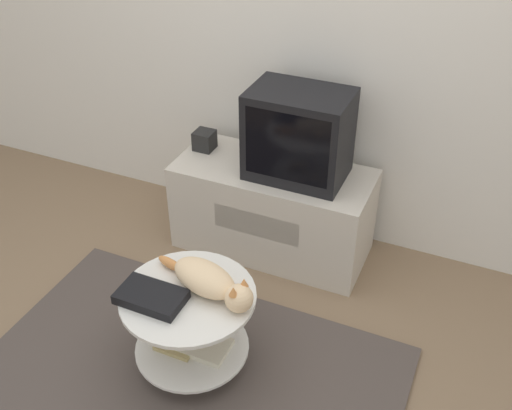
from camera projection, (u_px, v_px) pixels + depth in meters
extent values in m
plane|color=#7F664C|center=(189.00, 377.00, 2.63)|extent=(12.00, 12.00, 0.00)
cube|color=#4C423D|center=(189.00, 376.00, 2.63)|extent=(1.82, 1.12, 0.02)
cube|color=beige|center=(273.00, 209.00, 3.24)|extent=(1.04, 0.46, 0.51)
cube|color=#B7AD9E|center=(256.00, 225.00, 3.05)|extent=(0.47, 0.01, 0.14)
cube|color=black|center=(299.00, 135.00, 2.94)|extent=(0.49, 0.33, 0.45)
cube|color=black|center=(287.00, 148.00, 2.81)|extent=(0.42, 0.01, 0.35)
cube|color=black|center=(204.00, 140.00, 3.25)|extent=(0.10, 0.10, 0.10)
cylinder|color=#B2B2B7|center=(194.00, 361.00, 2.67)|extent=(0.24, 0.24, 0.01)
cylinder|color=#B7B7BC|center=(191.00, 331.00, 2.56)|extent=(0.04, 0.04, 0.40)
cylinder|color=silver|center=(192.00, 346.00, 2.62)|extent=(0.50, 0.50, 0.01)
cylinder|color=silver|center=(188.00, 296.00, 2.44)|extent=(0.56, 0.56, 0.02)
cube|color=beige|center=(204.00, 346.00, 2.59)|extent=(0.21, 0.16, 0.03)
cube|color=tan|center=(177.00, 345.00, 2.60)|extent=(0.17, 0.12, 0.02)
cube|color=black|center=(151.00, 297.00, 2.40)|extent=(0.27, 0.16, 0.04)
ellipsoid|color=beige|center=(204.00, 278.00, 2.43)|extent=(0.34, 0.24, 0.12)
sphere|color=beige|center=(239.00, 298.00, 2.34)|extent=(0.12, 0.12, 0.12)
cone|color=#D18447|center=(244.00, 282.00, 2.32)|extent=(0.04, 0.04, 0.04)
cone|color=#D18447|center=(233.00, 291.00, 2.28)|extent=(0.04, 0.04, 0.04)
ellipsoid|color=#D18447|center=(171.00, 264.00, 2.55)|extent=(0.15, 0.08, 0.04)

